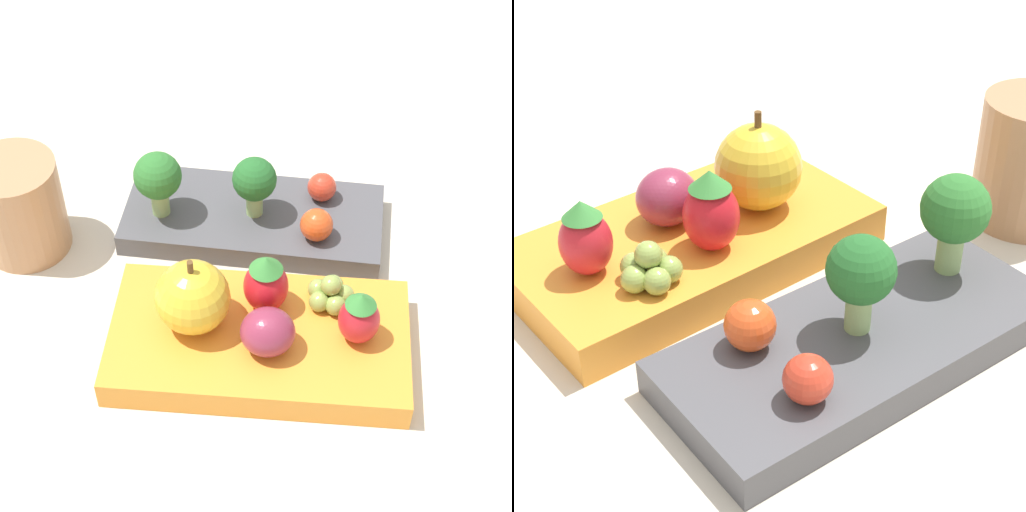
# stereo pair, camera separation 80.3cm
# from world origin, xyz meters

# --- Properties ---
(ground_plane) EXTENTS (4.00, 4.00, 0.00)m
(ground_plane) POSITION_xyz_m (0.00, 0.00, 0.00)
(ground_plane) COLOR beige
(bento_box_savoury) EXTENTS (0.23, 0.13, 0.02)m
(bento_box_savoury) POSITION_xyz_m (-0.01, 0.06, 0.01)
(bento_box_savoury) COLOR #4C4C51
(bento_box_savoury) RESTS_ON ground_plane
(bento_box_fruit) EXTENTS (0.23, 0.14, 0.02)m
(bento_box_fruit) POSITION_xyz_m (-0.01, -0.07, 0.01)
(bento_box_fruit) COLOR orange
(bento_box_fruit) RESTS_ON ground_plane
(broccoli_floret_0) EXTENTS (0.04, 0.04, 0.05)m
(broccoli_floret_0) POSITION_xyz_m (-0.01, 0.06, 0.05)
(broccoli_floret_0) COLOR #93B770
(broccoli_floret_0) RESTS_ON bento_box_savoury
(broccoli_floret_1) EXTENTS (0.04, 0.04, 0.06)m
(broccoli_floret_1) POSITION_xyz_m (-0.08, 0.06, 0.06)
(broccoli_floret_1) COLOR #93B770
(broccoli_floret_1) RESTS_ON bento_box_savoury
(cherry_tomato_0) EXTENTS (0.03, 0.03, 0.03)m
(cherry_tomato_0) POSITION_xyz_m (0.04, 0.03, 0.03)
(cherry_tomato_0) COLOR #DB4C1E
(cherry_tomato_0) RESTS_ON bento_box_savoury
(cherry_tomato_1) EXTENTS (0.02, 0.02, 0.02)m
(cherry_tomato_1) POSITION_xyz_m (0.05, 0.07, 0.03)
(cherry_tomato_1) COLOR red
(cherry_tomato_1) RESTS_ON bento_box_savoury
(apple) EXTENTS (0.05, 0.05, 0.06)m
(apple) POSITION_xyz_m (-0.05, -0.06, 0.05)
(apple) COLOR gold
(apple) RESTS_ON bento_box_fruit
(strawberry_0) EXTENTS (0.03, 0.03, 0.05)m
(strawberry_0) POSITION_xyz_m (0.00, -0.05, 0.05)
(strawberry_0) COLOR red
(strawberry_0) RESTS_ON bento_box_fruit
(strawberry_1) EXTENTS (0.03, 0.03, 0.05)m
(strawberry_1) POSITION_xyz_m (0.06, -0.08, 0.05)
(strawberry_1) COLOR red
(strawberry_1) RESTS_ON bento_box_fruit
(plum) EXTENTS (0.04, 0.04, 0.04)m
(plum) POSITION_xyz_m (-0.00, -0.09, 0.04)
(plum) COLOR #892D47
(plum) RESTS_ON bento_box_fruit
(grape_cluster) EXTENTS (0.03, 0.04, 0.03)m
(grape_cluster) POSITION_xyz_m (0.05, -0.04, 0.03)
(grape_cluster) COLOR #8EA84C
(grape_cluster) RESTS_ON bento_box_fruit
(drinking_cup) EXTENTS (0.07, 0.07, 0.08)m
(drinking_cup) POSITION_xyz_m (-0.19, 0.05, 0.04)
(drinking_cup) COLOR tan
(drinking_cup) RESTS_ON ground_plane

